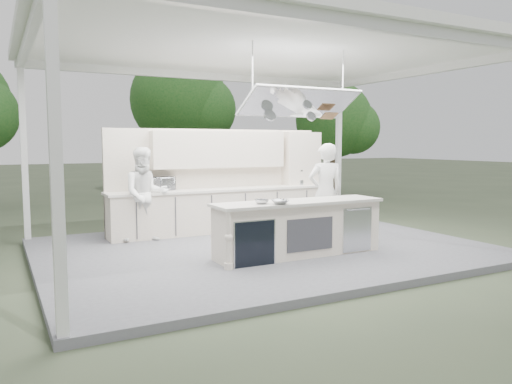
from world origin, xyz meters
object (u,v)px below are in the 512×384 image
head_chef (325,192)px  sous_chef (145,195)px  back_counter (223,210)px  demo_island (298,228)px

head_chef → sous_chef: size_ratio=1.04×
head_chef → sous_chef: (-3.16, 1.64, -0.04)m
back_counter → head_chef: (1.34, -1.99, 0.49)m
back_counter → head_chef: head_chef is taller
demo_island → back_counter: bearing=93.6°
back_counter → sous_chef: 1.91m
head_chef → sous_chef: bearing=-12.1°
back_counter → head_chef: 2.45m
demo_island → back_counter: (-0.18, 2.81, 0.00)m
demo_island → sous_chef: size_ratio=1.67×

